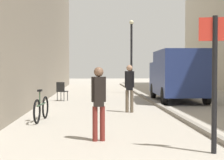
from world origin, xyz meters
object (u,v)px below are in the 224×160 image
(delivery_van, at_px, (178,74))
(bicycle_leaning, at_px, (41,109))
(street_sign_post, at_px, (215,72))
(lamp_post, at_px, (131,51))
(pedestrian_mid_block, at_px, (129,85))
(pedestrian_main_foreground, at_px, (99,98))
(cafe_chair_near_window, at_px, (62,90))

(delivery_van, xyz_separation_m, bicycle_leaning, (-5.75, -5.95, -0.94))
(bicycle_leaning, bearing_deg, street_sign_post, -41.90)
(delivery_van, distance_m, bicycle_leaning, 8.33)
(street_sign_post, bearing_deg, lamp_post, -79.45)
(lamp_post, bearing_deg, pedestrian_mid_block, -96.95)
(lamp_post, bearing_deg, delivery_van, -73.24)
(pedestrian_main_foreground, height_order, lamp_post, lamp_post)
(bicycle_leaning, bearing_deg, lamp_post, 75.43)
(delivery_van, xyz_separation_m, lamp_post, (-1.66, 5.52, 1.40))
(pedestrian_mid_block, bearing_deg, pedestrian_main_foreground, -90.22)
(cafe_chair_near_window, bearing_deg, street_sign_post, -46.82)
(pedestrian_mid_block, bearing_deg, street_sign_post, -67.03)
(pedestrian_main_foreground, distance_m, pedestrian_mid_block, 4.94)
(street_sign_post, distance_m, bicycle_leaning, 5.79)
(delivery_van, height_order, lamp_post, lamp_post)
(pedestrian_mid_block, bearing_deg, bicycle_leaning, -133.64)
(pedestrian_main_foreground, distance_m, bicycle_leaning, 3.45)
(street_sign_post, distance_m, cafe_chair_near_window, 11.24)
(pedestrian_mid_block, xyz_separation_m, street_sign_post, (0.96, -6.00, 0.54))
(delivery_van, bearing_deg, bicycle_leaning, -131.90)
(street_sign_post, height_order, bicycle_leaning, street_sign_post)
(pedestrian_main_foreground, relative_size, lamp_post, 0.35)
(bicycle_leaning, bearing_deg, pedestrian_main_foreground, -54.74)
(street_sign_post, xyz_separation_m, lamp_post, (0.21, 15.62, 1.18))
(pedestrian_mid_block, distance_m, bicycle_leaning, 3.51)
(pedestrian_mid_block, distance_m, delivery_van, 4.99)
(pedestrian_mid_block, relative_size, street_sign_post, 0.67)
(street_sign_post, relative_size, bicycle_leaning, 1.47)
(pedestrian_main_foreground, relative_size, delivery_van, 0.33)
(lamp_post, bearing_deg, cafe_chair_near_window, -128.56)
(pedestrian_main_foreground, xyz_separation_m, cafe_chair_near_window, (-1.69, 9.31, -0.40))
(lamp_post, xyz_separation_m, cafe_chair_near_window, (-4.07, -5.10, -2.18))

